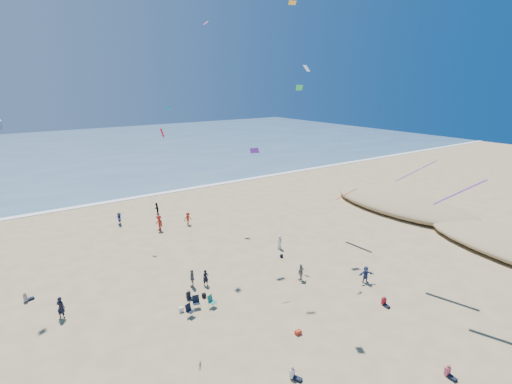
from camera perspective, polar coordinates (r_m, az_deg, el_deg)
ocean at (r=110.89m, az=-27.80°, el=4.83°), size 220.00×100.00×0.06m
surf_line at (r=62.63m, az=-21.41°, el=-1.52°), size 220.00×1.20×0.08m
standing_flyers at (r=37.57m, az=-5.55°, el=-10.48°), size 24.39×44.01×1.88m
seated_group at (r=30.49m, az=-0.10°, el=-18.03°), size 24.27×25.17×0.84m
chair_cluster at (r=32.54m, az=-8.02°, el=-15.67°), size 2.78×1.56×1.00m
white_tote at (r=32.78m, az=-10.62°, el=-16.16°), size 0.35×0.20×0.40m
black_backpack at (r=34.35m, az=-7.45°, el=-14.44°), size 0.30×0.22×0.38m
cooler at (r=30.06m, az=6.04°, el=-19.31°), size 0.45×0.30×0.30m
navy_bag at (r=41.08m, az=3.67°, el=-9.10°), size 0.28×0.18×0.34m
kites_aloft at (r=35.82m, az=4.89°, el=11.99°), size 38.58×39.65×30.59m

